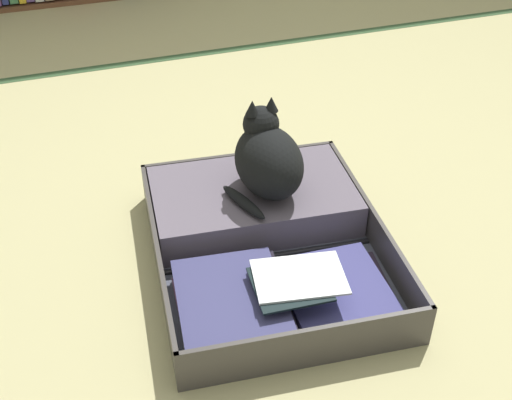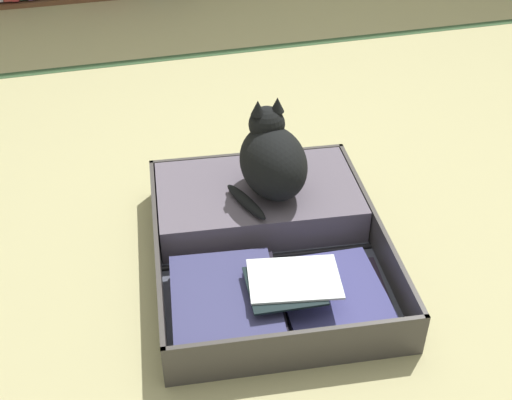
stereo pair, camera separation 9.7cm
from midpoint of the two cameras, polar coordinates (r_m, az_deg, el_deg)
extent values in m
plane|color=tan|center=(1.92, 2.21, -3.53)|extent=(10.00, 10.00, 0.00)
cube|color=#304E2D|center=(3.03, -6.98, 12.27)|extent=(4.80, 0.05, 0.00)
cube|color=#3E3A38|center=(1.71, 1.01, -9.39)|extent=(0.65, 0.44, 0.01)
cube|color=#3E3A38|center=(1.55, 2.73, -12.70)|extent=(0.61, 0.07, 0.12)
cube|color=#3E3A38|center=(1.64, -9.35, -9.63)|extent=(0.05, 0.38, 0.12)
cube|color=#3E3A38|center=(1.75, 10.68, -6.31)|extent=(0.05, 0.38, 0.12)
cube|color=#4A4D5C|center=(1.70, 1.01, -9.15)|extent=(0.62, 0.41, 0.01)
cube|color=#3E3A38|center=(1.99, -1.68, -1.68)|extent=(0.65, 0.44, 0.01)
cube|color=#3E3A38|center=(2.10, -2.75, 2.57)|extent=(0.61, 0.07, 0.12)
cube|color=#3E3A38|center=(1.93, -10.48, -1.61)|extent=(0.05, 0.38, 0.12)
cube|color=#3E3A38|center=(2.02, 6.67, 0.80)|extent=(0.05, 0.38, 0.12)
cube|color=#4A4D5C|center=(1.98, -1.68, -1.45)|extent=(0.62, 0.41, 0.01)
cylinder|color=black|center=(1.84, -0.45, -4.97)|extent=(0.59, 0.07, 0.02)
cube|color=#9F6A97|center=(1.68, -3.81, -9.66)|extent=(0.29, 0.32, 0.01)
cube|color=#A8AB91|center=(1.66, -3.80, -9.48)|extent=(0.29, 0.30, 0.02)
cube|color=black|center=(1.66, -3.61, -8.76)|extent=(0.30, 0.35, 0.02)
cube|color=#3A3B66|center=(1.64, -3.95, -8.34)|extent=(0.30, 0.34, 0.01)
cube|color=#2D2431|center=(1.73, 5.77, -8.13)|extent=(0.30, 0.30, 0.01)
cube|color=#3F3F78|center=(1.72, 5.44, -7.70)|extent=(0.28, 0.31, 0.02)
cube|color=white|center=(1.64, 2.05, -6.69)|extent=(0.25, 0.19, 0.01)
cube|color=black|center=(1.63, 1.24, -7.32)|extent=(0.19, 0.18, 0.01)
cube|color=#5B535F|center=(1.95, -1.71, -0.24)|extent=(0.61, 0.40, 0.11)
torus|color=white|center=(1.90, -1.56, 0.56)|extent=(0.07, 0.07, 0.01)
cylinder|color=black|center=(2.07, -7.26, 1.77)|extent=(0.02, 0.02, 0.11)
cylinder|color=black|center=(2.12, 1.80, 2.98)|extent=(0.02, 0.02, 0.11)
cube|color=yellow|center=(1.51, -1.69, -12.33)|extent=(0.03, 0.01, 0.02)
cube|color=green|center=(1.53, -4.24, -13.56)|extent=(0.04, 0.01, 0.03)
cube|color=yellow|center=(1.58, 5.66, -12.28)|extent=(0.04, 0.01, 0.03)
ellipsoid|color=black|center=(1.84, -0.40, 3.25)|extent=(0.20, 0.26, 0.20)
ellipsoid|color=black|center=(1.92, -1.18, 3.18)|extent=(0.13, 0.10, 0.11)
sphere|color=black|center=(1.84, -1.09, 6.56)|extent=(0.10, 0.10, 0.10)
cone|color=black|center=(1.81, -0.22, 8.29)|extent=(0.04, 0.04, 0.04)
cone|color=black|center=(1.80, -1.89, 7.95)|extent=(0.04, 0.04, 0.04)
sphere|color=#D5C648|center=(1.88, -1.05, 7.42)|extent=(0.02, 0.02, 0.02)
sphere|color=#D5C648|center=(1.86, -2.11, 7.20)|extent=(0.02, 0.02, 0.02)
ellipsoid|color=black|center=(1.83, -2.62, -0.22)|extent=(0.09, 0.19, 0.03)
camera|label=1|loc=(0.05, -91.64, -1.21)|focal=46.30mm
camera|label=2|loc=(0.05, 88.36, 1.21)|focal=46.30mm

